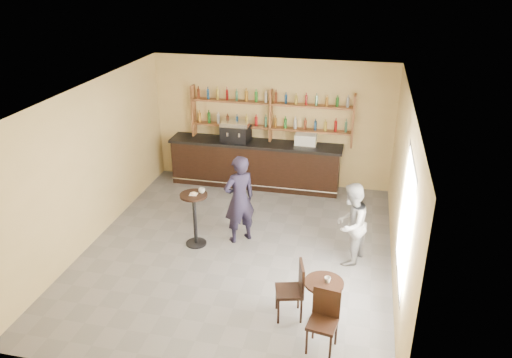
% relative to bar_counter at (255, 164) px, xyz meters
% --- Properties ---
extents(floor, '(7.00, 7.00, 0.00)m').
position_rel_bar_counter_xyz_m(floor, '(0.34, -3.15, -0.59)').
color(floor, slate).
rests_on(floor, ground).
extents(ceiling, '(7.00, 7.00, 0.00)m').
position_rel_bar_counter_xyz_m(ceiling, '(0.34, -3.15, 2.61)').
color(ceiling, white).
rests_on(ceiling, wall_back).
extents(wall_back, '(7.00, 0.00, 7.00)m').
position_rel_bar_counter_xyz_m(wall_back, '(0.34, 0.35, 1.01)').
color(wall_back, '#DABC7B').
rests_on(wall_back, floor).
extents(wall_front, '(7.00, 0.00, 7.00)m').
position_rel_bar_counter_xyz_m(wall_front, '(0.34, -6.65, 1.01)').
color(wall_front, '#DABC7B').
rests_on(wall_front, floor).
extents(wall_left, '(0.00, 7.00, 7.00)m').
position_rel_bar_counter_xyz_m(wall_left, '(-2.66, -3.15, 1.01)').
color(wall_left, '#DABC7B').
rests_on(wall_left, floor).
extents(wall_right, '(0.00, 7.00, 7.00)m').
position_rel_bar_counter_xyz_m(wall_right, '(3.34, -3.15, 1.01)').
color(wall_right, '#DABC7B').
rests_on(wall_right, floor).
extents(window_pane, '(0.00, 2.00, 2.00)m').
position_rel_bar_counter_xyz_m(window_pane, '(3.34, -4.35, 1.11)').
color(window_pane, white).
rests_on(window_pane, wall_right).
extents(window_frame, '(0.04, 1.70, 2.10)m').
position_rel_bar_counter_xyz_m(window_frame, '(3.33, -4.35, 1.11)').
color(window_frame, black).
rests_on(window_frame, wall_right).
extents(shelf_unit, '(4.00, 0.26, 1.40)m').
position_rel_bar_counter_xyz_m(shelf_unit, '(0.34, 0.22, 1.22)').
color(shelf_unit, brown).
rests_on(shelf_unit, wall_back).
extents(liquor_bottles, '(3.68, 0.10, 1.00)m').
position_rel_bar_counter_xyz_m(liquor_bottles, '(0.34, 0.22, 1.39)').
color(liquor_bottles, '#8C5919').
rests_on(liquor_bottles, shelf_unit).
extents(bar_counter, '(4.33, 0.84, 1.17)m').
position_rel_bar_counter_xyz_m(bar_counter, '(0.00, 0.00, 0.00)').
color(bar_counter, black).
rests_on(bar_counter, floor).
extents(espresso_machine, '(0.75, 0.53, 0.50)m').
position_rel_bar_counter_xyz_m(espresso_machine, '(-0.50, 0.00, 0.83)').
color(espresso_machine, black).
rests_on(espresso_machine, bar_counter).
extents(pastry_case, '(0.57, 0.47, 0.32)m').
position_rel_bar_counter_xyz_m(pastry_case, '(1.26, 0.00, 0.74)').
color(pastry_case, silver).
rests_on(pastry_case, bar_counter).
extents(pedestal_table, '(0.59, 0.59, 1.13)m').
position_rel_bar_counter_xyz_m(pedestal_table, '(-0.55, -3.07, -0.02)').
color(pedestal_table, black).
rests_on(pedestal_table, floor).
extents(napkin, '(0.17, 0.17, 0.00)m').
position_rel_bar_counter_xyz_m(napkin, '(-0.55, -3.07, 0.55)').
color(napkin, white).
rests_on(napkin, pedestal_table).
extents(donut, '(0.13, 0.13, 0.04)m').
position_rel_bar_counter_xyz_m(donut, '(-0.54, -3.08, 0.57)').
color(donut, '#CB884A').
rests_on(donut, napkin).
extents(cup_pedestal, '(0.13, 0.13, 0.10)m').
position_rel_bar_counter_xyz_m(cup_pedestal, '(-0.41, -2.97, 0.59)').
color(cup_pedestal, white).
rests_on(cup_pedestal, pedestal_table).
extents(man_main, '(0.81, 0.79, 1.87)m').
position_rel_bar_counter_xyz_m(man_main, '(0.28, -2.71, 0.35)').
color(man_main, black).
rests_on(man_main, floor).
extents(cafe_table, '(0.67, 0.67, 0.79)m').
position_rel_bar_counter_xyz_m(cafe_table, '(2.20, -4.92, -0.19)').
color(cafe_table, black).
rests_on(cafe_table, floor).
extents(cup_cafe, '(0.11, 0.11, 0.09)m').
position_rel_bar_counter_xyz_m(cup_cafe, '(2.25, -4.92, 0.25)').
color(cup_cafe, white).
rests_on(cup_cafe, cafe_table).
extents(chair_west, '(0.52, 0.52, 0.99)m').
position_rel_bar_counter_xyz_m(chair_west, '(1.65, -4.87, -0.09)').
color(chair_west, black).
rests_on(chair_west, floor).
extents(chair_south, '(0.48, 0.48, 0.97)m').
position_rel_bar_counter_xyz_m(chair_south, '(2.25, -5.52, -0.10)').
color(chair_south, black).
rests_on(chair_south, floor).
extents(patron_second, '(0.84, 0.95, 1.63)m').
position_rel_bar_counter_xyz_m(patron_second, '(2.52, -3.03, 0.23)').
color(patron_second, gray).
rests_on(patron_second, floor).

